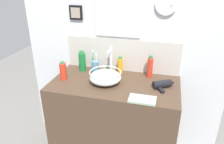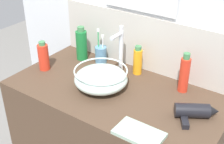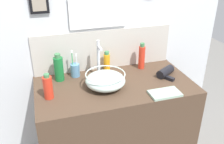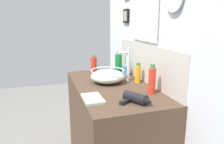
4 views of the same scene
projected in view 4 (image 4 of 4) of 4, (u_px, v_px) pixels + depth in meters
vanity_counter at (113, 132)px, 1.83m from camera, size 1.11×0.58×0.83m
back_panel at (151, 43)px, 1.75m from camera, size 1.97×0.09×2.30m
glass_bowl_sink at (107, 76)px, 1.78m from camera, size 0.27×0.27×0.11m
faucet at (128, 62)px, 1.81m from camera, size 0.02×0.10×0.28m
hair_drier at (137, 99)px, 1.35m from camera, size 0.20×0.19×0.07m
toothbrush_cup at (126, 70)px, 2.01m from camera, size 0.07×0.07×0.21m
shampoo_bottle at (94, 64)px, 2.12m from camera, size 0.06×0.06×0.17m
lotion_bottle at (138, 73)px, 1.78m from camera, size 0.05×0.05×0.17m
soap_dispenser at (152, 80)px, 1.50m from camera, size 0.05×0.05×0.21m
spray_bottle at (118, 63)px, 2.10m from camera, size 0.07×0.07×0.21m
hand_towel at (93, 99)px, 1.41m from camera, size 0.20×0.12×0.02m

